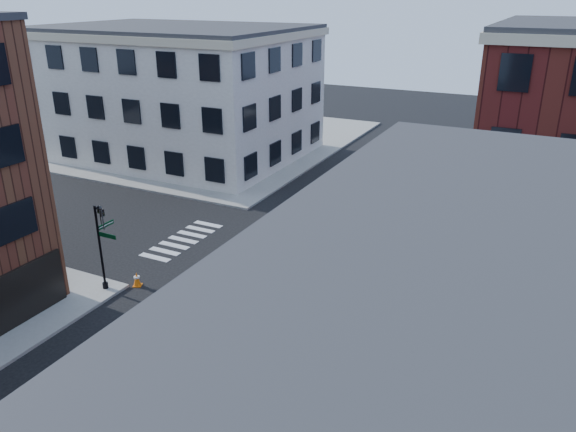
# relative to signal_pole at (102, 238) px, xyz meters

# --- Properties ---
(ground) EXTENTS (120.00, 120.00, 0.00)m
(ground) POSITION_rel_signal_pole_xyz_m (6.72, 6.68, -2.86)
(ground) COLOR black
(ground) RESTS_ON ground
(sidewalk_nw) EXTENTS (30.00, 30.00, 0.15)m
(sidewalk_nw) POSITION_rel_signal_pole_xyz_m (-14.28, 27.68, -2.78)
(sidewalk_nw) COLOR gray
(sidewalk_nw) RESTS_ON ground
(building_nw) EXTENTS (22.00, 16.00, 11.00)m
(building_nw) POSITION_rel_signal_pole_xyz_m (-12.28, 22.68, 2.64)
(building_nw) COLOR beige
(building_nw) RESTS_ON ground
(tree_near) EXTENTS (2.69, 2.69, 4.49)m
(tree_near) POSITION_rel_signal_pole_xyz_m (14.28, 16.65, 0.30)
(tree_near) COLOR black
(tree_near) RESTS_ON ground
(tree_far) EXTENTS (2.43, 2.43, 4.07)m
(tree_far) POSITION_rel_signal_pole_xyz_m (14.28, 22.65, 0.02)
(tree_far) COLOR black
(tree_far) RESTS_ON ground
(signal_pole) EXTENTS (1.29, 1.24, 4.60)m
(signal_pole) POSITION_rel_signal_pole_xyz_m (0.00, 0.00, 0.00)
(signal_pole) COLOR black
(signal_pole) RESTS_ON ground
(box_truck) EXTENTS (8.48, 2.73, 3.81)m
(box_truck) POSITION_rel_signal_pole_xyz_m (15.81, 1.67, -0.88)
(box_truck) COLOR white
(box_truck) RESTS_ON ground
(traffic_cone) EXTENTS (0.55, 0.55, 0.77)m
(traffic_cone) POSITION_rel_signal_pole_xyz_m (1.02, 0.98, -2.48)
(traffic_cone) COLOR orange
(traffic_cone) RESTS_ON ground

